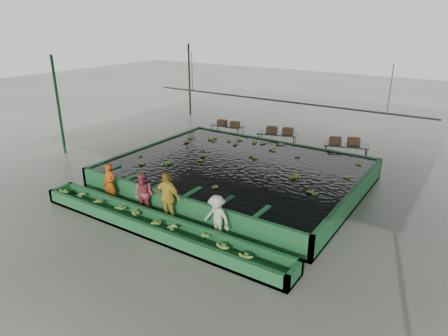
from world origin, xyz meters
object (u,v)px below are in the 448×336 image
Objects in this scene: worker_d at (217,218)px; packing_table_left at (227,132)px; box_stack_mid at (280,133)px; box_stack_right at (344,144)px; sorting_trough at (155,226)px; worker_a at (110,183)px; worker_c at (167,198)px; worker_b at (144,194)px; packing_table_right at (345,154)px; packing_table_mid at (277,141)px; box_stack_left at (228,126)px; flotation_tank at (237,173)px.

packing_table_left is (-5.84, 9.61, -0.33)m from worker_d.
box_stack_mid is 1.00× the size of box_stack_right.
worker_d is at bearing 22.78° from sorting_trough.
worker_a reaches higher than sorting_trough.
worker_c is 9.92m from box_stack_right.
worker_c is at bearing -7.59° from worker_b.
sorting_trough is at bearing -17.20° from worker_a.
box_stack_mid is (-3.60, 0.10, 0.46)m from packing_table_right.
packing_table_mid is 0.99× the size of packing_table_right.
box_stack_right is (3.10, 9.42, 0.02)m from worker_c.
worker_c is at bearing -68.48° from packing_table_left.
box_stack_mid is at bearing -0.81° from box_stack_left.
worker_d is at bearing -97.07° from packing_table_right.
box_stack_mid reaches higher than packing_table_right.
sorting_trough is 7.09× the size of box_stack_mid.
packing_table_right is (3.71, -0.04, 0.01)m from packing_table_mid.
flotation_tank is 4.79× the size of packing_table_right.
box_stack_left is at bearing 128.39° from worker_d.
box_stack_left is at bearing 179.19° from box_stack_mid.
packing_table_left is at bearing 176.78° from packing_table_mid.
box_stack_left is at bearing 179.11° from box_stack_right.
flotation_tank is 5.23m from box_stack_mid.
packing_table_right is (1.16, 9.38, -0.28)m from worker_d.
worker_a is 0.83× the size of packing_table_left.
box_stack_left is (-2.55, 9.52, 0.08)m from worker_b.
worker_c is (1.10, -0.00, 0.15)m from worker_b.
sorting_trough is at bearing -106.07° from box_stack_right.
worker_a is at bearing 165.13° from sorting_trough.
sorting_trough is at bearing -40.18° from worker_b.
packing_table_right is (6.08, 9.38, -0.31)m from worker_a.
worker_d is 1.08× the size of box_stack_mid.
sorting_trough is 5.30× the size of packing_table_left.
worker_a reaches higher than box_stack_mid.
worker_b is 10.33m from packing_table_right.
packing_table_left is (-3.94, 5.31, -0.02)m from flotation_tank.
packing_table_left is at bearing 177.85° from box_stack_mid.
box_stack_left is (-3.80, 5.22, 0.41)m from flotation_tank.
packing_table_left is at bearing 98.04° from worker_b.
flotation_tank is 6.38× the size of worker_a.
packing_table_right reaches higher than packing_table_mid.
packing_table_left is 1.33× the size of box_stack_right.
worker_c is (-0.15, -4.30, 0.48)m from flotation_tank.
box_stack_mid is at bearing 179.04° from box_stack_right.
worker_b is 1.10× the size of box_stack_right.
worker_c is 1.39× the size of box_stack_left.
box_stack_right is (2.94, 10.22, 0.70)m from sorting_trough.
worker_a is at bearing -122.96° from packing_table_right.
box_stack_right is (1.04, 9.42, 0.19)m from worker_d.
worker_a reaches higher than packing_table_mid.
worker_c is 10.20m from box_stack_left.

